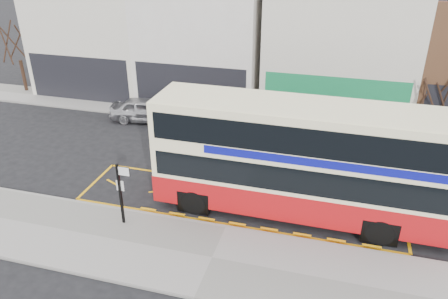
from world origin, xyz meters
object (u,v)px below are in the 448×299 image
(bus_stop_post, at_px, (121,188))
(car_white, at_px, (378,135))
(street_tree_left, at_px, (14,32))
(street_tree_right, at_px, (437,87))
(car_grey, at_px, (229,116))
(double_decker_bus, at_px, (304,160))
(car_silver, at_px, (145,110))

(bus_stop_post, xyz_separation_m, car_white, (10.10, 10.32, -1.08))
(car_white, xyz_separation_m, street_tree_left, (-24.70, 2.61, 3.72))
(bus_stop_post, bearing_deg, street_tree_right, 42.61)
(car_grey, bearing_deg, car_white, -94.65)
(double_decker_bus, xyz_separation_m, bus_stop_post, (-6.72, -2.81, -0.76))
(car_silver, bearing_deg, bus_stop_post, -167.73)
(car_white, relative_size, street_tree_right, 1.02)
(car_grey, relative_size, car_white, 0.95)
(double_decker_bus, xyz_separation_m, car_grey, (-5.20, 7.91, -1.79))
(car_white, bearing_deg, street_tree_left, 103.14)
(car_grey, height_order, street_tree_left, street_tree_left)
(bus_stop_post, xyz_separation_m, street_tree_right, (12.76, 11.77, 1.43))
(bus_stop_post, height_order, car_silver, bus_stop_post)
(street_tree_right, bearing_deg, car_white, -151.45)
(bus_stop_post, height_order, street_tree_right, street_tree_right)
(double_decker_bus, bearing_deg, car_grey, 123.68)
(bus_stop_post, height_order, car_grey, bus_stop_post)
(street_tree_left, bearing_deg, car_silver, -13.97)
(street_tree_left, bearing_deg, double_decker_bus, -25.41)
(double_decker_bus, distance_m, car_silver, 12.97)
(car_silver, height_order, car_white, car_silver)
(car_silver, height_order, car_grey, car_grey)
(car_white, bearing_deg, street_tree_right, -42.26)
(street_tree_left, distance_m, street_tree_right, 27.42)
(bus_stop_post, bearing_deg, double_decker_bus, 22.60)
(bus_stop_post, distance_m, car_white, 14.48)
(street_tree_right, bearing_deg, double_decker_bus, -123.98)
(car_silver, distance_m, street_tree_left, 11.77)
(double_decker_bus, distance_m, car_grey, 9.63)
(street_tree_left, relative_size, street_tree_right, 1.37)
(car_grey, distance_m, car_white, 8.59)
(double_decker_bus, height_order, street_tree_left, street_tree_left)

